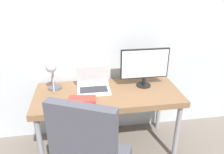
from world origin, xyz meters
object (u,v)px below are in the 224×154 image
Objects in this scene: game_controller at (59,103)px; desk_lamp at (52,73)px; monitor at (145,65)px; laptop at (93,85)px; book_stack at (82,100)px.

desk_lamp is at bearing 103.57° from game_controller.
game_controller is at bearing -163.35° from monitor.
laptop is at bearing -0.77° from desk_lamp.
monitor is at bearing 0.65° from desk_lamp.
desk_lamp is 0.41m from book_stack.
monitor is 0.74m from book_stack.
game_controller is at bearing -174.89° from book_stack.
laptop is at bearing 36.16° from game_controller.
desk_lamp is 0.33m from game_controller.
monitor is 1.89× the size of book_stack.
laptop is 0.43m from desk_lamp.
book_stack is 0.21m from game_controller.
game_controller is (-0.88, -0.26, -0.21)m from monitor.
book_stack is at bearing 5.11° from game_controller.
book_stack is at bearing -159.91° from monitor.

